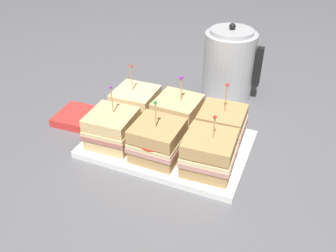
# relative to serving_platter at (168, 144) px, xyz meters

# --- Properties ---
(ground_plane) EXTENTS (6.00, 6.00, 0.00)m
(ground_plane) POSITION_rel_serving_platter_xyz_m (0.00, 0.00, -0.01)
(ground_plane) COLOR slate
(serving_platter) EXTENTS (0.43, 0.28, 0.02)m
(serving_platter) POSITION_rel_serving_platter_xyz_m (0.00, 0.00, 0.00)
(serving_platter) COLOR white
(serving_platter) RESTS_ON ground_plane
(sandwich_front_left) EXTENTS (0.13, 0.13, 0.17)m
(sandwich_front_left) POSITION_rel_serving_platter_xyz_m (-0.13, -0.06, 0.05)
(sandwich_front_left) COLOR #DBB77A
(sandwich_front_left) RESTS_ON serving_platter
(sandwich_front_center) EXTENTS (0.12, 0.12, 0.17)m
(sandwich_front_center) POSITION_rel_serving_platter_xyz_m (0.00, -0.07, 0.06)
(sandwich_front_center) COLOR tan
(sandwich_front_center) RESTS_ON serving_platter
(sandwich_front_right) EXTENTS (0.13, 0.13, 0.15)m
(sandwich_front_right) POSITION_rel_serving_platter_xyz_m (0.13, -0.06, 0.06)
(sandwich_front_right) COLOR tan
(sandwich_front_right) RESTS_ON serving_platter
(sandwich_back_left) EXTENTS (0.12, 0.12, 0.17)m
(sandwich_back_left) POSITION_rel_serving_platter_xyz_m (-0.13, 0.07, 0.06)
(sandwich_back_left) COLOR beige
(sandwich_back_left) RESTS_ON serving_platter
(sandwich_back_center) EXTENTS (0.13, 0.13, 0.17)m
(sandwich_back_center) POSITION_rel_serving_platter_xyz_m (-0.00, 0.07, 0.06)
(sandwich_back_center) COLOR #DBB77A
(sandwich_back_center) RESTS_ON serving_platter
(sandwich_back_right) EXTENTS (0.13, 0.13, 0.17)m
(sandwich_back_right) POSITION_rel_serving_platter_xyz_m (0.13, 0.07, 0.05)
(sandwich_back_right) COLOR tan
(sandwich_back_right) RESTS_ON serving_platter
(kettle_steel) EXTENTS (0.19, 0.16, 0.24)m
(kettle_steel) POSITION_rel_serving_platter_xyz_m (0.07, 0.35, 0.10)
(kettle_steel) COLOR #B7BABF
(kettle_steel) RESTS_ON ground_plane
(napkin_stack) EXTENTS (0.13, 0.13, 0.02)m
(napkin_stack) POSITION_rel_serving_platter_xyz_m (-0.30, 0.02, 0.00)
(napkin_stack) COLOR red
(napkin_stack) RESTS_ON ground_plane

